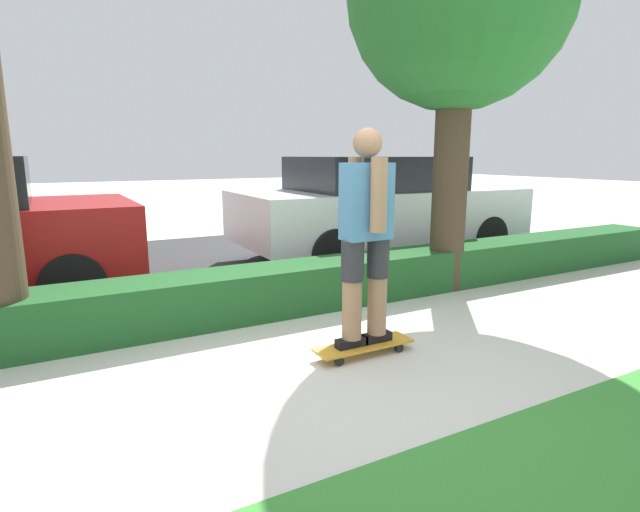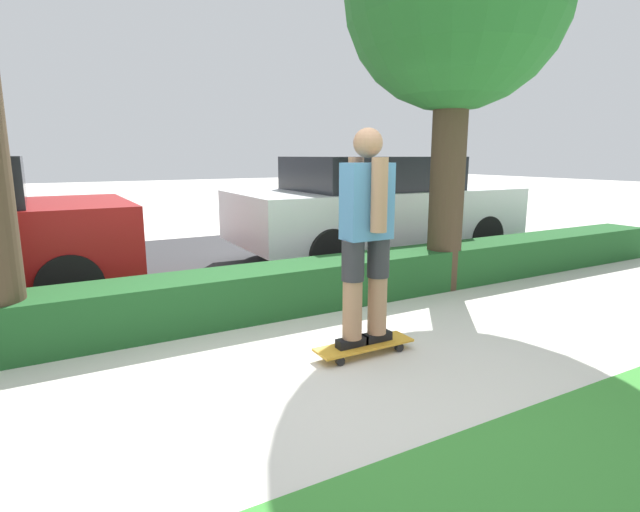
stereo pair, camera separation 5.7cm
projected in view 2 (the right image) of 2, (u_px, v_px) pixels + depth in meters
The scene contains 7 objects.
ground_plane at pixel (344, 374), 3.66m from camera, with size 60.00×60.00×0.00m, color beige.
street_asphalt at pixel (190, 265), 7.24m from camera, with size 12.64×5.00×0.01m.
hedge_row at pixel (259, 292), 4.97m from camera, with size 12.64×0.60×0.47m.
skateboard at pixel (364, 346), 4.01m from camera, with size 0.83×0.24×0.09m.
skater_person at pixel (366, 233), 3.82m from camera, with size 0.50×0.43×1.69m.
tree_mid at pixel (456, 0), 5.42m from camera, with size 2.46×2.46×4.51m.
parked_car_middle at pixel (376, 205), 7.76m from camera, with size 4.51×2.03×1.55m.
Camera 2 is at (-1.83, -2.89, 1.58)m, focal length 28.00 mm.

